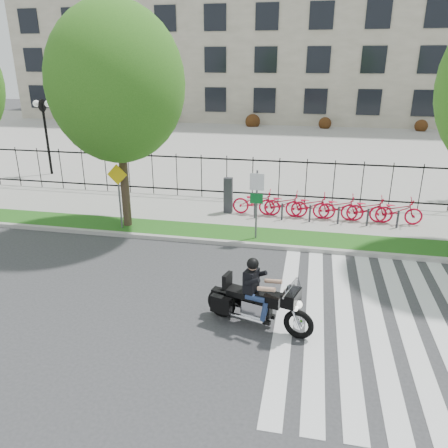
# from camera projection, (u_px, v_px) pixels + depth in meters

# --- Properties ---
(ground) EXTENTS (120.00, 120.00, 0.00)m
(ground) POSITION_uv_depth(u_px,v_px,m) (204.00, 304.00, 11.80)
(ground) COLOR #343436
(ground) RESTS_ON ground
(curb) EXTENTS (60.00, 0.20, 0.15)m
(curb) POSITION_uv_depth(u_px,v_px,m) (232.00, 243.00, 15.54)
(curb) COLOR #A4A19A
(curb) RESTS_ON ground
(grass_verge) EXTENTS (60.00, 1.50, 0.15)m
(grass_verge) POSITION_uv_depth(u_px,v_px,m) (236.00, 235.00, 16.32)
(grass_verge) COLOR #174B12
(grass_verge) RESTS_ON ground
(sidewalk) EXTENTS (60.00, 3.50, 0.15)m
(sidewalk) POSITION_uv_depth(u_px,v_px,m) (246.00, 213.00, 18.61)
(sidewalk) COLOR #AEABA3
(sidewalk) RESTS_ON ground
(plaza) EXTENTS (80.00, 34.00, 0.10)m
(plaza) POSITION_uv_depth(u_px,v_px,m) (280.00, 143.00, 34.72)
(plaza) COLOR #AEABA3
(plaza) RESTS_ON ground
(crosswalk_stripes) EXTENTS (5.70, 8.00, 0.01)m
(crosswalk_stripes) POSITION_uv_depth(u_px,v_px,m) (391.00, 324.00, 10.89)
(crosswalk_stripes) COLOR silver
(crosswalk_stripes) RESTS_ON ground
(iron_fence) EXTENTS (30.00, 0.06, 2.00)m
(iron_fence) POSITION_uv_depth(u_px,v_px,m) (253.00, 179.00, 19.84)
(iron_fence) COLOR black
(iron_fence) RESTS_ON sidewalk
(office_building) EXTENTS (60.00, 21.90, 20.15)m
(office_building) POSITION_uv_depth(u_px,v_px,m) (299.00, 26.00, 49.53)
(office_building) COLOR gray
(office_building) RESTS_ON ground
(lamp_post_left) EXTENTS (1.06, 0.70, 4.25)m
(lamp_post_left) POSITION_uv_depth(u_px,v_px,m) (44.00, 119.00, 23.95)
(lamp_post_left) COLOR black
(lamp_post_left) RESTS_ON ground
(street_tree_1) EXTENTS (4.82, 4.82, 8.04)m
(street_tree_1) POSITION_uv_depth(u_px,v_px,m) (116.00, 84.00, 15.26)
(street_tree_1) COLOR #392A1F
(street_tree_1) RESTS_ON grass_verge
(bike_share_station) EXTENTS (7.87, 0.89, 1.50)m
(bike_share_station) POSITION_uv_depth(u_px,v_px,m) (323.00, 206.00, 17.57)
(bike_share_station) COLOR #2D2D33
(bike_share_station) RESTS_ON sidewalk
(sign_pole_regulatory) EXTENTS (0.50, 0.09, 2.50)m
(sign_pole_regulatory) POSITION_uv_depth(u_px,v_px,m) (257.00, 196.00, 15.24)
(sign_pole_regulatory) COLOR #59595B
(sign_pole_regulatory) RESTS_ON grass_verge
(sign_pole_warning) EXTENTS (0.78, 0.09, 2.49)m
(sign_pole_warning) POSITION_uv_depth(u_px,v_px,m) (119.00, 188.00, 16.22)
(sign_pole_warning) COLOR #59595B
(sign_pole_warning) RESTS_ON grass_verge
(motorcycle_rider) EXTENTS (2.75, 1.27, 2.17)m
(motorcycle_rider) POSITION_uv_depth(u_px,v_px,m) (258.00, 300.00, 10.57)
(motorcycle_rider) COLOR black
(motorcycle_rider) RESTS_ON ground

